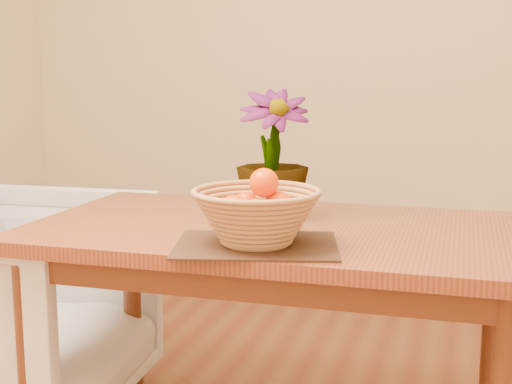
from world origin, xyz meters
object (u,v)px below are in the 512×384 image
(table, at_px, (276,255))
(armchair, at_px, (4,300))
(wicker_basket, at_px, (256,219))
(potted_plant, at_px, (273,154))

(table, relative_size, armchair, 1.64)
(wicker_basket, xyz_separation_m, potted_plant, (-0.05, 0.35, 0.12))
(potted_plant, bearing_deg, armchair, 162.12)
(table, bearing_deg, armchair, 177.77)
(wicker_basket, height_order, potted_plant, potted_plant)
(wicker_basket, bearing_deg, armchair, 163.32)
(wicker_basket, relative_size, armchair, 0.38)
(wicker_basket, bearing_deg, potted_plant, 98.57)
(wicker_basket, distance_m, potted_plant, 0.38)
(table, relative_size, potted_plant, 3.64)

